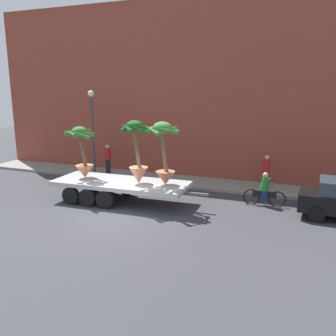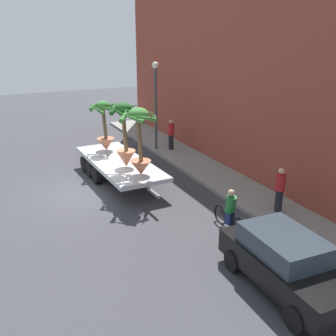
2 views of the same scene
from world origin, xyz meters
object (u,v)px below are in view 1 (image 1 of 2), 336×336
Objects in this scene: flatbed_trailer at (116,185)px; potted_palm_rear at (137,153)px; cyclist at (265,191)px; potted_palm_front at (82,151)px; pedestrian_far_left at (266,171)px; potted_palm_middle at (164,150)px; street_lamp at (92,122)px; pedestrian_near_gate at (108,158)px.

flatbed_trailer is 2.59× the size of potted_palm_rear.
potted_palm_front is at bearing -166.83° from cyclist.
flatbed_trailer is 4.20× the size of pedestrian_far_left.
potted_palm_rear is at bearing -140.68° from pedestrian_far_left.
street_lamp is at bearing 150.28° from potted_palm_middle.
pedestrian_far_left reaches higher than cyclist.
cyclist is at bearing 16.52° from flatbed_trailer.
pedestrian_far_left is (5.11, 4.18, -1.29)m from potted_palm_rear.
street_lamp is at bearing 142.50° from potted_palm_rear.
potted_palm_rear reaches higher than cyclist.
potted_palm_rear is 1.62× the size of pedestrian_far_left.
street_lamp reaches higher than pedestrian_far_left.
pedestrian_near_gate is at bearing 55.22° from street_lamp.
pedestrian_near_gate is at bearing 142.75° from potted_palm_middle.
street_lamp reaches higher than pedestrian_near_gate.
potted_palm_rear reaches higher than flatbed_trailer.
potted_palm_rear is (1.10, 0.03, 1.57)m from flatbed_trailer.
pedestrian_near_gate is at bearing -179.78° from pedestrian_far_left.
flatbed_trailer is 1.49× the size of street_lamp.
potted_palm_rear reaches higher than potted_palm_middle.
street_lamp is (-4.49, 3.44, 0.90)m from potted_palm_rear.
flatbed_trailer is 2.99× the size of potted_palm_front.
potted_palm_front is 3.98m from street_lamp.
flatbed_trailer is at bearing 0.05° from potted_palm_front.
potted_palm_rear is at bearing -46.06° from pedestrian_near_gate.
cyclist is (6.42, 1.90, -0.10)m from flatbed_trailer.
pedestrian_near_gate is (-1.17, 4.18, -1.19)m from potted_palm_front.
pedestrian_near_gate is (-9.32, 2.27, 0.37)m from cyclist.
flatbed_trailer is 4.20× the size of pedestrian_near_gate.
potted_palm_rear is 1.15× the size of potted_palm_front.
flatbed_trailer is at bearing -163.48° from cyclist.
potted_palm_middle is 4.03m from potted_palm_front.
potted_palm_middle is 6.69m from pedestrian_near_gate.
potted_palm_middle reaches higher than pedestrian_far_left.
potted_palm_middle is at bearing 3.29° from potted_palm_front.
potted_palm_rear is 5.88m from cyclist.
pedestrian_far_left is 0.35× the size of street_lamp.
pedestrian_near_gate reaches higher than flatbed_trailer.
pedestrian_near_gate is at bearing 133.94° from potted_palm_rear.
potted_palm_front is 1.41× the size of pedestrian_near_gate.
pedestrian_near_gate reaches higher than cyclist.
potted_palm_front is 4.50m from pedestrian_near_gate.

